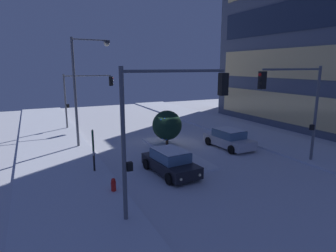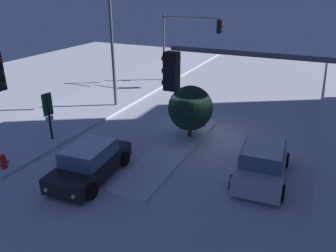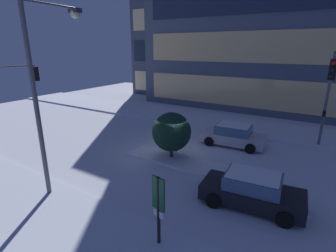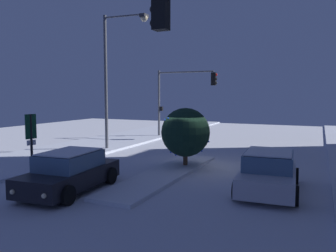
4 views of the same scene
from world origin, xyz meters
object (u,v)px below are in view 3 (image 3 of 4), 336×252
(car_near, at_px, (252,191))
(traffic_light_corner_far_right, at_px, (329,87))
(car_far, at_px, (233,135))
(street_lamp_arched, at_px, (48,75))
(parking_info_sign, at_px, (158,204))
(decorated_tree_median, at_px, (172,132))

(car_near, height_order, traffic_light_corner_far_right, traffic_light_corner_far_right)
(car_near, relative_size, car_far, 1.00)
(street_lamp_arched, xyz_separation_m, parking_info_sign, (6.20, -0.75, -3.80))
(car_near, height_order, street_lamp_arched, street_lamp_arched)
(street_lamp_arched, relative_size, parking_info_sign, 3.21)
(car_far, relative_size, parking_info_sign, 1.68)
(car_far, distance_m, street_lamp_arched, 12.28)
(car_far, xyz_separation_m, street_lamp_arched, (-5.26, -10.03, 4.75))
(street_lamp_arched, bearing_deg, traffic_light_corner_far_right, -47.91)
(car_near, relative_size, street_lamp_arched, 0.52)
(decorated_tree_median, bearing_deg, street_lamp_arched, -115.85)
(car_near, distance_m, street_lamp_arched, 10.12)
(street_lamp_arched, bearing_deg, parking_info_sign, -101.30)
(car_near, relative_size, parking_info_sign, 1.68)
(car_near, height_order, parking_info_sign, parking_info_sign)
(car_far, distance_m, parking_info_sign, 10.86)
(car_near, bearing_deg, street_lamp_arched, -162.66)
(car_near, relative_size, decorated_tree_median, 1.52)
(car_far, height_order, traffic_light_corner_far_right, traffic_light_corner_far_right)
(traffic_light_corner_far_right, bearing_deg, parking_info_sign, -19.83)
(street_lamp_arched, height_order, decorated_tree_median, street_lamp_arched)
(traffic_light_corner_far_right, bearing_deg, decorated_tree_median, -55.57)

